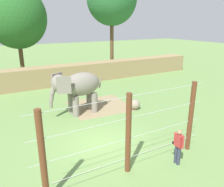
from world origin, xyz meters
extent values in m
plane|color=#6B8E4C|center=(0.00, 0.00, 0.00)|extent=(120.00, 120.00, 0.00)
cube|color=#937F5B|center=(2.32, 4.99, 0.00)|extent=(4.57, 4.36, 0.01)
cube|color=#997F56|center=(0.00, 12.58, 0.96)|extent=(36.00, 1.80, 1.92)
cylinder|color=gray|center=(0.08, 3.97, 0.70)|extent=(0.44, 0.44, 1.39)
cylinder|color=gray|center=(0.03, 4.74, 0.70)|extent=(0.44, 0.44, 1.39)
cylinder|color=gray|center=(1.50, 4.06, 0.70)|extent=(0.44, 0.44, 1.39)
cylinder|color=gray|center=(1.45, 4.83, 0.70)|extent=(0.44, 0.44, 1.39)
ellipsoid|color=gray|center=(0.76, 4.40, 2.07)|extent=(2.67, 1.56, 1.59)
ellipsoid|color=gray|center=(-0.86, 4.30, 2.35)|extent=(1.05, 1.16, 1.15)
cube|color=gray|center=(-0.72, 3.71, 2.35)|extent=(0.87, 0.42, 1.10)
cube|color=gray|center=(-0.80, 4.90, 2.35)|extent=(0.83, 0.52, 1.10)
cylinder|color=gray|center=(-1.29, 4.27, 1.94)|extent=(0.51, 0.35, 0.62)
cylinder|color=gray|center=(-1.40, 4.26, 1.50)|extent=(0.37, 0.28, 0.58)
cylinder|color=gray|center=(-1.48, 4.26, 1.09)|extent=(0.22, 0.22, 0.55)
cylinder|color=gray|center=(2.20, 4.49, 1.97)|extent=(0.31, 0.12, 0.80)
sphere|color=gray|center=(4.28, 3.09, 0.37)|extent=(0.74, 0.74, 0.74)
cylinder|color=brown|center=(-3.50, -2.64, 1.75)|extent=(0.23, 0.23, 3.49)
cylinder|color=brown|center=(-0.08, -2.64, 1.75)|extent=(0.23, 0.23, 3.49)
cylinder|color=brown|center=(3.50, -2.64, 1.75)|extent=(0.23, 0.23, 3.49)
cylinder|color=#B7B7BC|center=(0.00, -2.64, 0.63)|extent=(8.00, 0.02, 0.02)
cylinder|color=#B7B7BC|center=(0.00, -2.64, 1.54)|extent=(8.00, 0.02, 0.02)
cylinder|color=#B7B7BC|center=(0.00, -2.64, 2.45)|extent=(8.00, 0.02, 0.02)
cylinder|color=#B7B7BC|center=(0.00, -2.64, 3.35)|extent=(8.00, 0.02, 0.02)
cylinder|color=#33384C|center=(2.13, -3.37, 0.44)|extent=(0.15, 0.15, 0.88)
cylinder|color=#33384C|center=(2.14, -3.21, 0.44)|extent=(0.15, 0.15, 0.88)
cube|color=#B23333|center=(2.14, -3.29, 1.16)|extent=(0.22, 0.36, 0.56)
sphere|color=#A87A5B|center=(2.14, -3.29, 1.56)|extent=(0.22, 0.22, 0.22)
cylinder|color=#B23333|center=(2.13, -3.53, 1.16)|extent=(0.09, 0.09, 0.54)
cylinder|color=#B23333|center=(2.14, -3.05, 1.16)|extent=(0.09, 0.09, 0.54)
cube|color=black|center=(2.06, -3.03, 0.94)|extent=(0.02, 0.07, 0.14)
cylinder|color=brown|center=(8.96, 14.93, 3.13)|extent=(0.44, 0.44, 6.25)
cylinder|color=brown|center=(-1.41, 16.33, 2.00)|extent=(0.44, 0.44, 4.01)
ellipsoid|color=#235B23|center=(-1.41, 16.33, 6.59)|extent=(6.07, 6.07, 6.37)
camera|label=1|loc=(-4.62, -9.40, 6.06)|focal=35.78mm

